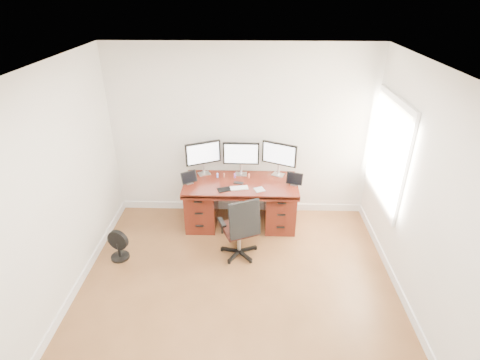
{
  "coord_description": "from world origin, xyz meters",
  "views": [
    {
      "loc": [
        0.13,
        -3.13,
        3.4
      ],
      "look_at": [
        0.0,
        1.5,
        0.95
      ],
      "focal_mm": 28.0,
      "sensor_mm": 36.0,
      "label": 1
    }
  ],
  "objects_px": {
    "office_chair": "(240,237)",
    "keyboard": "(239,188)",
    "desk": "(241,201)",
    "floor_fan": "(118,245)",
    "monitor_center": "(241,155)"
  },
  "relations": [
    {
      "from": "desk",
      "to": "office_chair",
      "type": "height_order",
      "value": "office_chair"
    },
    {
      "from": "office_chair",
      "to": "monitor_center",
      "type": "relative_size",
      "value": 1.73
    },
    {
      "from": "office_chair",
      "to": "keyboard",
      "type": "height_order",
      "value": "office_chair"
    },
    {
      "from": "keyboard",
      "to": "desk",
      "type": "bearing_deg",
      "value": 74.53
    },
    {
      "from": "desk",
      "to": "monitor_center",
      "type": "relative_size",
      "value": 3.09
    },
    {
      "from": "desk",
      "to": "keyboard",
      "type": "bearing_deg",
      "value": -94.5
    },
    {
      "from": "floor_fan",
      "to": "monitor_center",
      "type": "relative_size",
      "value": 0.79
    },
    {
      "from": "monitor_center",
      "to": "keyboard",
      "type": "distance_m",
      "value": 0.56
    },
    {
      "from": "office_chair",
      "to": "floor_fan",
      "type": "distance_m",
      "value": 1.68
    },
    {
      "from": "office_chair",
      "to": "floor_fan",
      "type": "relative_size",
      "value": 2.18
    },
    {
      "from": "office_chair",
      "to": "keyboard",
      "type": "xyz_separation_m",
      "value": [
        -0.03,
        0.59,
        0.44
      ]
    },
    {
      "from": "desk",
      "to": "floor_fan",
      "type": "distance_m",
      "value": 1.9
    },
    {
      "from": "floor_fan",
      "to": "monitor_center",
      "type": "distance_m",
      "value": 2.19
    },
    {
      "from": "desk",
      "to": "keyboard",
      "type": "height_order",
      "value": "keyboard"
    },
    {
      "from": "desk",
      "to": "office_chair",
      "type": "distance_m",
      "value": 0.81
    }
  ]
}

